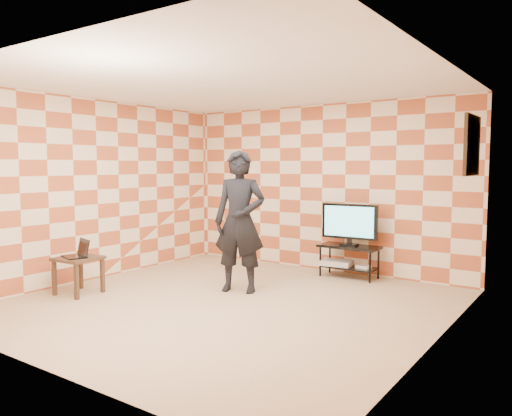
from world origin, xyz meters
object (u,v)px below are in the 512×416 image
at_px(tv_stand, 349,254).
at_px(person, 240,221).
at_px(tv, 349,222).
at_px(side_table, 78,263).

relative_size(tv_stand, person, 0.48).
xyz_separation_m(tv, side_table, (-2.56, -2.96, -0.44)).
bearing_deg(side_table, person, 38.53).
height_order(tv, side_table, tv).
bearing_deg(tv_stand, person, -118.48).
xyz_separation_m(tv_stand, side_table, (-2.56, -2.96, 0.05)).
relative_size(tv_stand, side_table, 1.67).
xyz_separation_m(tv_stand, tv, (-0.00, -0.00, 0.49)).
bearing_deg(person, side_table, -161.24).
bearing_deg(tv, person, -118.52).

